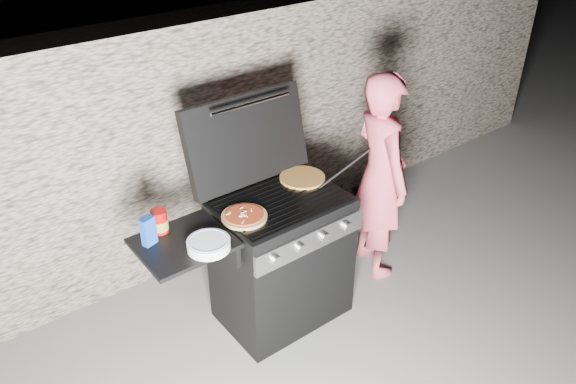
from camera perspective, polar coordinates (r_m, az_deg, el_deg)
ground at (r=3.96m, az=-0.59°, el=-12.04°), size 50.00×50.00×0.00m
stone_wall at (r=4.19m, az=-9.36°, el=5.14°), size 8.00×0.35×1.80m
gas_grill at (r=3.55m, az=-3.88°, el=-8.37°), size 1.34×0.79×0.91m
pizza_topped at (r=3.24m, az=-4.47°, el=-2.42°), size 0.34×0.34×0.03m
pizza_plain at (r=3.62m, az=1.46°, el=1.48°), size 0.30×0.30×0.02m
sauce_jar at (r=3.18m, az=-12.92°, el=-2.91°), size 0.10×0.10×0.14m
blue_carton at (r=3.09m, az=-14.00°, el=-3.88°), size 0.09×0.07×0.17m
plate_stack at (r=3.03m, az=-8.06°, el=-5.30°), size 0.30×0.30×0.05m
person at (r=3.98m, az=9.32°, el=1.53°), size 0.51×0.64×1.54m
tongs at (r=3.67m, az=5.86°, el=2.50°), size 0.51×0.08×0.10m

